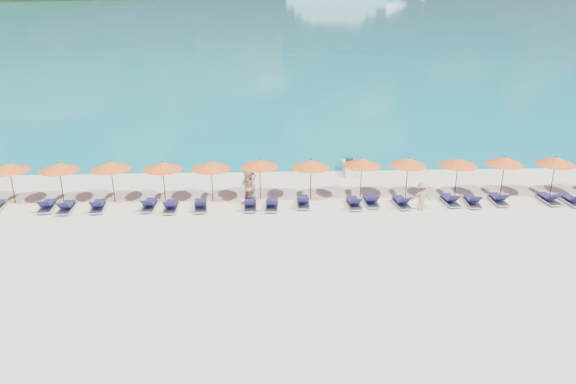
{
  "coord_description": "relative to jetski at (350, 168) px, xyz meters",
  "views": [
    {
      "loc": [
        -1.1,
        -23.29,
        10.79
      ],
      "look_at": [
        0.0,
        3.0,
        1.2
      ],
      "focal_mm": 35.0,
      "sensor_mm": 36.0,
      "label": 1
    }
  ],
  "objects": [
    {
      "name": "headland_small",
      "position": [
        -154.11,
        550.36,
        -35.32
      ],
      "size": [
        162.0,
        126.0,
        85.5
      ],
      "color": "black",
      "rests_on": "ground"
    },
    {
      "name": "beachgoer_c",
      "position": [
        2.76,
        -6.36,
        0.43
      ],
      "size": [
        1.02,
        0.54,
        1.51
      ],
      "primitive_type": "imported",
      "rotation": [
        0.0,
        0.0,
        3.05
      ],
      "color": "tan",
      "rests_on": "ground"
    },
    {
      "name": "lounger_6",
      "position": [
        -11.27,
        -5.61,
        -0.09
      ],
      "size": [
        0.66,
        1.71,
        0.66
      ],
      "rotation": [
        0.0,
        0.0,
        -0.02
      ],
      "color": "silver",
      "rests_on": "ground"
    },
    {
      "name": "jetski",
      "position": [
        0.0,
        0.0,
        0.0
      ],
      "size": [
        0.84,
        2.21,
        0.79
      ],
      "rotation": [
        0.0,
        0.0,
        -0.01
      ],
      "color": "silver",
      "rests_on": "ground"
    },
    {
      "name": "beachgoer_b",
      "position": [
        -6.14,
        -5.28,
        0.61
      ],
      "size": [
        1.05,
        0.91,
        1.87
      ],
      "primitive_type": "imported",
      "rotation": [
        0.0,
        0.0,
        -0.54
      ],
      "color": "tan",
      "rests_on": "ground"
    },
    {
      "name": "umbrella_7",
      "position": [
        -2.81,
        -4.56,
        1.69
      ],
      "size": [
        2.1,
        2.1,
        2.28
      ],
      "color": "black",
      "rests_on": "ground"
    },
    {
      "name": "umbrella_5",
      "position": [
        -8.08,
        -4.58,
        1.69
      ],
      "size": [
        2.1,
        2.1,
        2.28
      ],
      "color": "black",
      "rests_on": "ground"
    },
    {
      "name": "umbrella_3",
      "position": [
        -13.35,
        -4.42,
        1.69
      ],
      "size": [
        2.1,
        2.1,
        2.28
      ],
      "color": "black",
      "rests_on": "ground"
    },
    {
      "name": "beachgoer_a",
      "position": [
        -6.05,
        -4.18,
        0.59
      ],
      "size": [
        0.79,
        0.68,
        1.82
      ],
      "primitive_type": "imported",
      "rotation": [
        0.0,
        0.0,
        0.44
      ],
      "color": "tan",
      "rests_on": "ground"
    },
    {
      "name": "lounger_4",
      "position": [
        -15.46,
        -5.76,
        -0.09
      ],
      "size": [
        0.69,
        1.72,
        0.66
      ],
      "rotation": [
        0.0,
        0.0,
        0.04
      ],
      "color": "silver",
      "rests_on": "ground"
    },
    {
      "name": "umbrella_9",
      "position": [
        2.43,
        -4.43,
        1.69
      ],
      "size": [
        2.1,
        2.1,
        2.28
      ],
      "color": "black",
      "rests_on": "ground"
    },
    {
      "name": "lounger_17",
      "position": [
        7.13,
        -5.54,
        -0.09
      ],
      "size": [
        0.62,
        1.7,
        0.66
      ],
      "rotation": [
        0.0,
        0.0,
        -0.0
      ],
      "color": "silver",
      "rests_on": "ground"
    },
    {
      "name": "umbrella_8",
      "position": [
        -0.06,
        -4.38,
        1.69
      ],
      "size": [
        2.1,
        2.1,
        2.28
      ],
      "color": "black",
      "rests_on": "ground"
    },
    {
      "name": "lounger_19",
      "position": [
        10.97,
        -5.81,
        -0.09
      ],
      "size": [
        0.74,
        1.74,
        0.66
      ],
      "rotation": [
        0.0,
        0.0,
        0.07
      ],
      "color": "silver",
      "rests_on": "ground"
    },
    {
      "name": "lounger_8",
      "position": [
        -8.61,
        -5.8,
        -0.09
      ],
      "size": [
        0.79,
        1.75,
        0.66
      ],
      "rotation": [
        0.0,
        0.0,
        0.1
      ],
      "color": "silver",
      "rests_on": "ground"
    },
    {
      "name": "lounger_10",
      "position": [
        -4.92,
        -5.83,
        -0.09
      ],
      "size": [
        0.73,
        1.74,
        0.66
      ],
      "rotation": [
        0.0,
        0.0,
        -0.06
      ],
      "color": "silver",
      "rests_on": "ground"
    },
    {
      "name": "lounger_18",
      "position": [
        9.86,
        -5.56,
        -0.09
      ],
      "size": [
        0.75,
        1.74,
        0.66
      ],
      "rotation": [
        0.0,
        0.0,
        0.08
      ],
      "color": "silver",
      "rests_on": "ground"
    },
    {
      "name": "lounger_15",
      "position": [
        4.53,
        -5.58,
        -0.09
      ],
      "size": [
        0.74,
        1.74,
        0.66
      ],
      "rotation": [
        0.0,
        0.0,
        0.07
      ],
      "color": "silver",
      "rests_on": "ground"
    },
    {
      "name": "lounger_7",
      "position": [
        -10.12,
        -5.86,
        -0.09
      ],
      "size": [
        0.64,
        1.71,
        0.66
      ],
      "rotation": [
        0.0,
        0.0,
        0.01
      ],
      "color": "silver",
      "rests_on": "ground"
    },
    {
      "name": "lounger_14",
      "position": [
        1.89,
        -5.77,
        -0.09
      ],
      "size": [
        0.79,
        1.75,
        0.66
      ],
      "rotation": [
        0.0,
        0.0,
        0.1
      ],
      "color": "silver",
      "rests_on": "ground"
    },
    {
      "name": "lounger_3",
      "position": [
        -16.53,
        -5.52,
        -0.09
      ],
      "size": [
        0.78,
        1.75,
        0.66
      ],
      "rotation": [
        0.0,
        0.0,
        0.1
      ],
      "color": "silver",
      "rests_on": "ground"
    },
    {
      "name": "umbrella_6",
      "position": [
        -5.53,
        -4.34,
        1.69
      ],
      "size": [
        2.1,
        2.1,
        2.28
      ],
      "color": "black",
      "rests_on": "ground"
    },
    {
      "name": "lounger_11",
      "position": [
        -3.27,
        -5.52,
        -0.09
      ],
      "size": [
        0.68,
        1.72,
        0.66
      ],
      "rotation": [
        0.0,
        0.0,
        -0.03
      ],
      "color": "silver",
      "rests_on": "ground"
    },
    {
      "name": "lounger_9",
      "position": [
        -6.05,
        -5.78,
        -0.09
      ],
      "size": [
        0.64,
        1.71,
        0.66
      ],
      "rotation": [
        0.0,
        0.0,
        0.01
      ],
      "color": "silver",
      "rests_on": "ground"
    },
    {
      "name": "umbrella_1",
      "position": [
        -18.59,
        -4.45,
        1.69
      ],
      "size": [
        2.1,
        2.1,
        2.28
      ],
      "color": "black",
      "rests_on": "ground"
    },
    {
      "name": "umbrella_2",
      "position": [
        -16.0,
        -4.54,
        1.69
      ],
      "size": [
        2.1,
        2.1,
        2.28
      ],
      "color": "black",
      "rests_on": "ground"
    },
    {
      "name": "lounger_5",
      "position": [
        -13.88,
        -5.68,
        -0.09
      ],
      "size": [
        0.79,
        1.76,
        0.66
      ],
      "rotation": [
        0.0,
        0.0,
        0.1
      ],
      "color": "silver",
      "rests_on": "ground"
    },
    {
      "name": "umbrella_12",
      "position": [
        10.45,
        -4.55,
        1.69
      ],
      "size": [
        2.1,
        2.1,
        2.28
      ],
      "color": "black",
      "rests_on": "ground"
    },
    {
      "name": "lounger_12",
      "position": [
        -0.63,
        -5.78,
        -0.09
      ],
      "size": [
        0.69,
        1.73,
        0.66
      ],
      "rotation": [
        0.0,
        0.0,
        0.04
      ],
      "color": "silver",
      "rests_on": "ground"
    },
    {
      "name": "ground",
      "position": [
        -4.11,
        -9.64,
        -0.32
      ],
      "size": [
        1400.0,
        1400.0,
        0.0
      ],
      "primitive_type": "plane",
      "color": "beige"
    },
    {
      "name": "umbrella_10",
      "position": [
        5.1,
        -4.58,
        1.69
      ],
      "size": [
        2.1,
        2.1,
        2.28
      ],
      "color": "black",
      "rests_on": "ground"
    },
    {
      "name": "lounger_16",
      "position": [
        5.66,
        -5.79,
        -0.09
      ],
      "size": [
        0.75,
        1.74,
        0.66
      ],
      "rotation": [
        0.0,
        0.0,
        -0.07
      ],
      "color": "silver",
      "rests_on": "ground"
    },
    {
      "name": "lounger_13",
      "position": [
        0.32,
        -5.5,
        -0.09
      ],
      "size": [
        0.68,
        1.72,
        0.66
      ],
      "rotation": [
        0.0,
        0.0,
        0.03
      ],
      "color": "silver",
      "rests_on": "ground"
    },
    {
      "name": "umbrella_11",
      "position": [
        7.71,
        -4.43,
        1.69
      ],
      "size": [
        2.1,
        2.1,
        2.28
      ],
      "color": "black",
      "rests_on": "ground"
    },
    {
      "name": "umbrella_4",
      "position": [
        -10.62,
        -4.58,
        1.69
      ],
      "size": [
        2.1,
        2.1,
        2.28
      ],
      "color": "black",
      "rests_on": "ground"
    }
  ]
}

